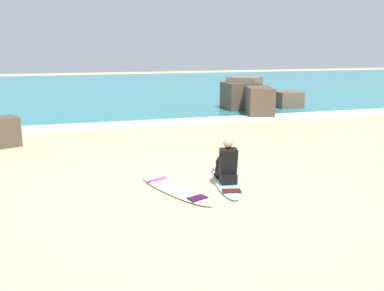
{
  "coord_description": "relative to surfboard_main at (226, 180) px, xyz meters",
  "views": [
    {
      "loc": [
        -2.36,
        -7.94,
        2.82
      ],
      "look_at": [
        0.4,
        1.36,
        0.55
      ],
      "focal_mm": 39.8,
      "sensor_mm": 36.0,
      "label": 1
    }
  ],
  "objects": [
    {
      "name": "ground_plane",
      "position": [
        -0.8,
        -0.16,
        -0.04
      ],
      "size": [
        80.0,
        80.0,
        0.0
      ],
      "primitive_type": "plane",
      "color": "#CCB584"
    },
    {
      "name": "sea",
      "position": [
        -0.8,
        20.8,
        0.01
      ],
      "size": [
        80.0,
        28.0,
        0.1
      ],
      "primitive_type": "cube",
      "color": "teal",
      "rests_on": "ground"
    },
    {
      "name": "breaking_foam",
      "position": [
        -0.8,
        7.1,
        0.02
      ],
      "size": [
        80.0,
        0.9,
        0.11
      ],
      "primitive_type": "cube",
      "color": "white",
      "rests_on": "ground"
    },
    {
      "name": "surfboard_main",
      "position": [
        0.0,
        0.0,
        0.0
      ],
      "size": [
        1.06,
        2.52,
        0.08
      ],
      "color": "#9ED1E5",
      "rests_on": "ground"
    },
    {
      "name": "surfer_seated",
      "position": [
        -0.06,
        -0.2,
        0.4
      ],
      "size": [
        0.41,
        0.73,
        0.95
      ],
      "color": "black",
      "rests_on": "surfboard_main"
    },
    {
      "name": "surfboard_spare_near",
      "position": [
        -1.2,
        -0.26,
        0.0
      ],
      "size": [
        1.31,
        2.36,
        0.08
      ],
      "color": "#EFE5C6",
      "rests_on": "ground"
    },
    {
      "name": "rock_outcrop_distant",
      "position": [
        4.71,
        9.0,
        0.59
      ],
      "size": [
        3.62,
        3.78,
        1.49
      ],
      "color": "brown",
      "rests_on": "ground"
    },
    {
      "name": "shoreline_rock",
      "position": [
        -4.97,
        4.95,
        0.39
      ],
      "size": [
        1.05,
        1.05,
        0.84
      ],
      "primitive_type": "cube",
      "rotation": [
        0.0,
        0.0,
        1.93
      ],
      "color": "brown",
      "rests_on": "ground"
    }
  ]
}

